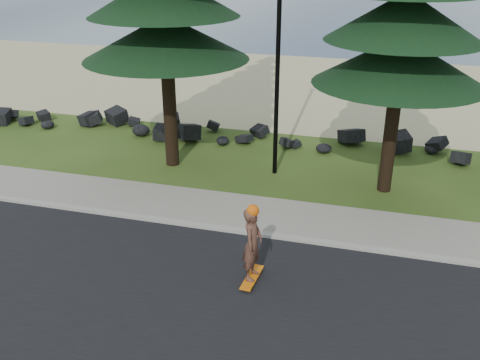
% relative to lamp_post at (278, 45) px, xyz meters
% --- Properties ---
extents(ground, '(160.00, 160.00, 0.00)m').
position_rel_lamp_post_xyz_m(ground, '(0.00, -3.20, -4.13)').
color(ground, '#2D4615').
rests_on(ground, ground).
extents(road, '(160.00, 7.00, 0.02)m').
position_rel_lamp_post_xyz_m(road, '(0.00, -7.70, -4.12)').
color(road, black).
rests_on(road, ground).
extents(kerb, '(160.00, 0.20, 0.10)m').
position_rel_lamp_post_xyz_m(kerb, '(0.00, -4.10, -4.08)').
color(kerb, '#A9A598').
rests_on(kerb, ground).
extents(sidewalk, '(160.00, 2.00, 0.08)m').
position_rel_lamp_post_xyz_m(sidewalk, '(0.00, -3.00, -4.09)').
color(sidewalk, gray).
rests_on(sidewalk, ground).
extents(beach_sand, '(160.00, 15.00, 0.01)m').
position_rel_lamp_post_xyz_m(beach_sand, '(0.00, 11.30, -4.13)').
color(beach_sand, '#CBBD87').
rests_on(beach_sand, ground).
extents(ocean, '(160.00, 58.00, 0.01)m').
position_rel_lamp_post_xyz_m(ocean, '(0.00, 47.80, -4.13)').
color(ocean, '#3A506F').
rests_on(ocean, ground).
extents(seawall_boulders, '(60.00, 2.40, 1.10)m').
position_rel_lamp_post_xyz_m(seawall_boulders, '(0.00, 2.40, -4.13)').
color(seawall_boulders, black).
rests_on(seawall_boulders, ground).
extents(lamp_post, '(0.25, 0.14, 8.14)m').
position_rel_lamp_post_xyz_m(lamp_post, '(0.00, 0.00, 0.00)').
color(lamp_post, black).
rests_on(lamp_post, ground).
extents(skateboarder, '(0.45, 1.04, 1.90)m').
position_rel_lamp_post_xyz_m(skateboarder, '(0.78, -6.09, -3.18)').
color(skateboarder, orange).
rests_on(skateboarder, ground).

